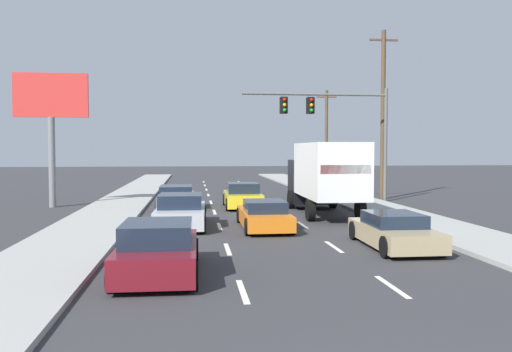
{
  "coord_description": "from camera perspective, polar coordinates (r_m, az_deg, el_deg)",
  "views": [
    {
      "loc": [
        -2.78,
        -4.6,
        3.11
      ],
      "look_at": [
        -0.45,
        14.9,
        2.14
      ],
      "focal_mm": 37.58,
      "sensor_mm": 36.0,
      "label": 1
    }
  ],
  "objects": [
    {
      "name": "utility_pole_mid",
      "position": [
        34.33,
        13.35,
        6.54
      ],
      "size": [
        1.8,
        0.28,
        10.46
      ],
      "color": "brown",
      "rests_on": "ground_plane"
    },
    {
      "name": "traffic_signal_mast",
      "position": [
        31.76,
        7.57,
        6.42
      ],
      "size": [
        8.68,
        0.69,
        6.73
      ],
      "color": "#595B56",
      "rests_on": "ground_plane"
    },
    {
      "name": "sidewalk_left",
      "position": [
        25.11,
        -15.97,
        -4.22
      ],
      "size": [
        3.07,
        80.0,
        0.14
      ],
      "primitive_type": "cube",
      "color": "#9E9E99",
      "rests_on": "ground_plane"
    },
    {
      "name": "car_silver",
      "position": [
        21.69,
        -8.0,
        -3.81
      ],
      "size": [
        2.1,
        4.7,
        1.35
      ],
      "color": "#B7BABF",
      "rests_on": "ground_plane"
    },
    {
      "name": "utility_pole_far",
      "position": [
        48.49,
        7.49,
        4.26
      ],
      "size": [
        1.8,
        0.28,
        8.39
      ],
      "color": "brown",
      "rests_on": "ground_plane"
    },
    {
      "name": "car_maroon",
      "position": [
        13.55,
        -10.4,
        -7.8
      ],
      "size": [
        2.02,
        4.25,
        1.35
      ],
      "color": "maroon",
      "rests_on": "ground_plane"
    },
    {
      "name": "roadside_billboard",
      "position": [
        30.81,
        -20.98,
        6.34
      ],
      "size": [
        3.89,
        0.36,
        7.19
      ],
      "color": "slate",
      "rests_on": "ground_plane"
    },
    {
      "name": "box_truck",
      "position": [
        25.58,
        7.3,
        0.2
      ],
      "size": [
        2.64,
        7.84,
        3.41
      ],
      "color": "white",
      "rests_on": "ground_plane"
    },
    {
      "name": "car_orange",
      "position": [
        21.08,
        0.86,
        -4.22
      ],
      "size": [
        1.83,
        4.57,
        1.13
      ],
      "color": "orange",
      "rests_on": "ground_plane"
    },
    {
      "name": "car_gray",
      "position": [
        28.58,
        -8.48,
        -2.29
      ],
      "size": [
        1.98,
        4.56,
        1.22
      ],
      "color": "slate",
      "rests_on": "ground_plane"
    },
    {
      "name": "sidewalk_right",
      "position": [
        26.57,
        14.38,
        -3.82
      ],
      "size": [
        3.07,
        80.0,
        0.14
      ],
      "primitive_type": "cube",
      "color": "#9E9E99",
      "rests_on": "ground_plane"
    },
    {
      "name": "car_yellow",
      "position": [
        28.56,
        -1.44,
        -2.18
      ],
      "size": [
        1.97,
        4.02,
        1.34
      ],
      "color": "yellow",
      "rests_on": "ground_plane"
    },
    {
      "name": "car_tan",
      "position": [
        17.6,
        14.47,
        -5.72
      ],
      "size": [
        1.92,
        4.29,
        1.1
      ],
      "color": "tan",
      "rests_on": "ground_plane"
    },
    {
      "name": "lane_markings",
      "position": [
        26.87,
        -0.82,
        -3.8
      ],
      "size": [
        3.54,
        52.0,
        0.01
      ],
      "color": "silver",
      "rests_on": "ground_plane"
    },
    {
      "name": "ground_plane",
      "position": [
        29.9,
        -1.43,
        -3.13
      ],
      "size": [
        140.0,
        140.0,
        0.0
      ],
      "primitive_type": "plane",
      "color": "#333335"
    }
  ]
}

